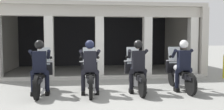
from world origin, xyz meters
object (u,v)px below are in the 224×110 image
at_px(motorcycle_center_left, 90,76).
at_px(police_officer_far_right, 183,61).
at_px(motorcycle_far_left, 42,76).
at_px(police_officer_center_right, 138,62).
at_px(motorcycle_center_right, 136,75).
at_px(motorcycle_far_right, 179,74).
at_px(police_officer_center_left, 90,62).
at_px(police_officer_far_left, 40,63).

xyz_separation_m(motorcycle_center_left, police_officer_far_right, (2.84, -0.24, 0.44)).
relative_size(motorcycle_far_left, police_officer_center_right, 1.29).
bearing_deg(motorcycle_center_left, motorcycle_center_right, 9.51).
height_order(motorcycle_far_right, police_officer_far_right, police_officer_far_right).
height_order(motorcycle_center_left, motorcycle_center_right, same).
bearing_deg(motorcycle_center_right, police_officer_center_right, -84.15).
xyz_separation_m(motorcycle_far_left, motorcycle_center_left, (1.42, -0.08, 0.00)).
distance_m(motorcycle_center_left, police_officer_far_right, 2.88).
distance_m(motorcycle_center_left, police_officer_center_left, 0.52).
relative_size(motorcycle_far_left, motorcycle_far_right, 1.00).
xyz_separation_m(motorcycle_center_right, police_officer_center_right, (-0.00, -0.28, 0.44)).
bearing_deg(motorcycle_center_right, police_officer_far_right, -4.35).
xyz_separation_m(motorcycle_far_left, police_officer_far_left, (-0.00, -0.28, 0.44)).
relative_size(motorcycle_center_left, motorcycle_far_right, 1.00).
distance_m(police_officer_center_right, motorcycle_far_right, 1.52).
height_order(police_officer_far_left, police_officer_far_right, same).
distance_m(motorcycle_far_left, police_officer_far_left, 0.52).
bearing_deg(motorcycle_far_right, police_officer_far_right, -92.33).
distance_m(police_officer_far_left, motorcycle_center_left, 1.50).
distance_m(motorcycle_center_left, motorcycle_far_right, 2.84).
xyz_separation_m(motorcycle_far_right, police_officer_far_right, (-0.00, -0.28, 0.44)).
bearing_deg(police_officer_center_left, motorcycle_center_right, 20.76).
bearing_deg(police_officer_far_right, motorcycle_center_right, 167.47).
bearing_deg(motorcycle_far_left, police_officer_center_right, 1.40).
xyz_separation_m(motorcycle_far_left, police_officer_center_left, (1.42, -0.37, 0.44)).
height_order(motorcycle_far_left, police_officer_far_right, police_officer_far_right).
distance_m(police_officer_far_left, motorcycle_center_right, 2.88).
xyz_separation_m(police_officer_far_left, police_officer_far_right, (4.26, -0.04, 0.00)).
distance_m(police_officer_far_left, motorcycle_far_right, 4.29).
relative_size(motorcycle_far_left, motorcycle_center_left, 1.00).
distance_m(motorcycle_center_right, police_officer_far_right, 1.51).
height_order(motorcycle_center_right, motorcycle_far_right, same).
relative_size(motorcycle_center_right, motorcycle_far_right, 1.00).
bearing_deg(police_officer_center_right, police_officer_far_left, -175.16).
relative_size(police_officer_far_left, motorcycle_center_right, 0.78).
height_order(police_officer_center_left, motorcycle_far_right, police_officer_center_left).
height_order(motorcycle_center_left, police_officer_far_right, police_officer_far_right).
bearing_deg(police_officer_center_left, motorcycle_far_right, 15.20).
height_order(motorcycle_far_left, motorcycle_center_right, same).
bearing_deg(motorcycle_far_left, police_officer_center_left, -6.18).
distance_m(police_officer_far_left, police_officer_center_left, 1.42).
relative_size(motorcycle_far_right, police_officer_far_right, 1.29).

